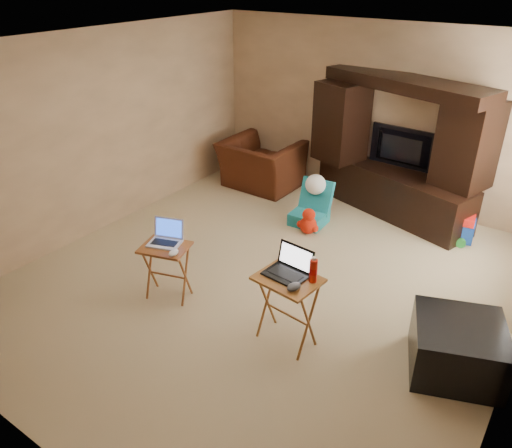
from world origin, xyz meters
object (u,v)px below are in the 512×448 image
Objects in this scene: push_toy at (452,224)px; laptop_left at (164,234)px; mouse_right at (294,287)px; water_bottle at (313,271)px; television at (401,149)px; mouse_left at (174,253)px; ottoman at (457,348)px; tray_table_right at (287,310)px; child_rocker at (310,204)px; laptop_right at (286,264)px; recliner at (261,164)px; tray_table_left at (167,272)px; entertainment_center at (398,149)px; plush_toy at (308,221)px.

push_toy is 3.67m from laptop_left.
water_bottle is at bearing 70.71° from mouse_right.
television is 4.40× the size of water_bottle.
mouse_left is 0.57× the size of water_bottle.
ottoman is (1.62, -2.75, -0.66)m from television.
child_rocker is at bearing 121.14° from tray_table_right.
laptop_right reaches higher than mouse_left.
push_toy is 4.43× the size of mouse_left.
recliner is 1.84× the size of tray_table_left.
mouse_left is at bearing 109.97° from recliner.
entertainment_center is 1.21m from push_toy.
tray_table_left is at bearing -92.27° from entertainment_center.
tray_table_left is at bearing 179.70° from mouse_right.
recliner is at bearing 133.27° from laptop_right.
mouse_right reaches higher than mouse_left.
laptop_right is (1.35, 0.13, 0.52)m from tray_table_left.
tray_table_left is at bearing -102.71° from child_rocker.
tray_table_right is (0.23, -3.27, -0.55)m from television.
water_bottle is at bearing -13.48° from laptop_left.
mouse_right is at bearing 129.58° from recliner.
laptop_left reaches higher than child_rocker.
television reaches higher than tray_table_left.
child_rocker is 1.83m from push_toy.
child_rocker is 2.40m from mouse_left.
laptop_right is (1.38, 0.10, 0.09)m from laptop_left.
push_toy is 0.75× the size of ottoman.
tray_table_right is (0.87, -1.95, 0.17)m from plush_toy.
ottoman is 5.93× the size of mouse_left.
entertainment_center is 3.14m from laptop_right.
laptop_left is 1.55m from mouse_right.
entertainment_center reaches higher than push_toy.
mouse_right is (-1.26, -0.64, 0.50)m from ottoman.
tray_table_right is at bearing 129.16° from recliner.
laptop_left is 2.58× the size of mouse_left.
laptop_right reaches higher than child_rocker.
tray_table_right is (1.39, 0.11, 0.05)m from tray_table_left.
recliner is 3.06× the size of laptop_right.
child_rocker is at bearing -167.83° from push_toy.
mouse_left is at bearing -98.81° from plush_toy.
entertainment_center is 1.57m from plush_toy.
water_bottle is (1.07, -1.87, 0.64)m from plush_toy.
television is at bearing 96.04° from mouse_right.
entertainment_center is 3.18m from ottoman.
child_rocker is at bearing 85.03° from mouse_left.
television is 3.42m from mouse_right.
push_toy is 3.85× the size of mouse_right.
laptop_right reaches higher than mouse_right.
entertainment_center is at bearing 73.74° from mouse_left.
entertainment_center is 3.11m from water_bottle.
laptop_right is at bearing -69.10° from child_rocker.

